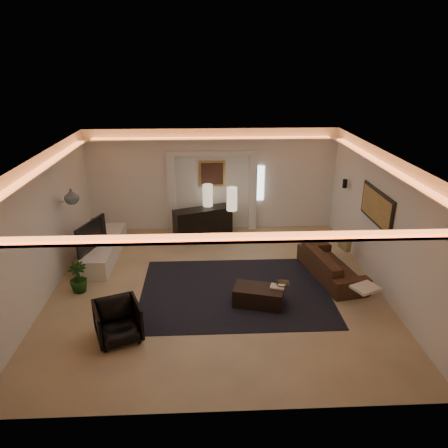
{
  "coord_description": "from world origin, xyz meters",
  "views": [
    {
      "loc": [
        -0.21,
        -8.11,
        4.67
      ],
      "look_at": [
        0.2,
        0.6,
        1.25
      ],
      "focal_mm": 33.96,
      "sensor_mm": 36.0,
      "label": 1
    }
  ],
  "objects_px": {
    "console": "(203,222)",
    "sofa": "(332,265)",
    "coffee_table": "(259,296)",
    "armchair": "(118,321)"
  },
  "relations": [
    {
      "from": "coffee_table",
      "to": "armchair",
      "type": "distance_m",
      "value": 2.8
    },
    {
      "from": "console",
      "to": "sofa",
      "type": "distance_m",
      "value": 3.88
    },
    {
      "from": "sofa",
      "to": "armchair",
      "type": "distance_m",
      "value": 4.88
    },
    {
      "from": "sofa",
      "to": "armchair",
      "type": "height_order",
      "value": "armchair"
    },
    {
      "from": "console",
      "to": "sofa",
      "type": "xyz_separation_m",
      "value": [
        2.92,
        -2.56,
        -0.1
      ]
    },
    {
      "from": "console",
      "to": "sofa",
      "type": "height_order",
      "value": "console"
    },
    {
      "from": "console",
      "to": "sofa",
      "type": "relative_size",
      "value": 0.78
    },
    {
      "from": "console",
      "to": "coffee_table",
      "type": "height_order",
      "value": "console"
    },
    {
      "from": "sofa",
      "to": "coffee_table",
      "type": "distance_m",
      "value": 2.1
    },
    {
      "from": "console",
      "to": "coffee_table",
      "type": "relative_size",
      "value": 1.63
    }
  ]
}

